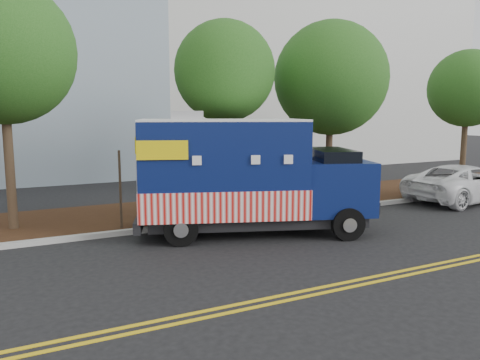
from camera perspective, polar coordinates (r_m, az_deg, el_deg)
name	(u,v)px	position (r m, az deg, el deg)	size (l,w,h in m)	color
ground	(239,234)	(13.49, -0.11, -6.62)	(120.00, 120.00, 0.00)	black
curb	(219,222)	(14.70, -2.57, -5.09)	(120.00, 0.18, 0.15)	#9E9E99
mulch_strip	(195,209)	(16.60, -5.54, -3.59)	(120.00, 4.00, 0.15)	black
centerline_near	(337,284)	(9.90, 11.79, -12.32)	(120.00, 0.10, 0.01)	gold
centerline_far	(345,288)	(9.72, 12.73, -12.74)	(120.00, 0.10, 0.01)	gold
tree_a	(2,52)	(14.80, -27.06, 13.71)	(3.99, 3.99, 7.10)	#38281C
tree_b	(225,72)	(16.07, -1.88, 13.06)	(3.38, 3.38, 6.53)	#38281C
tree_c	(331,79)	(18.66, 11.02, 12.05)	(4.35, 4.35, 6.94)	#38281C
tree_d	(467,89)	(24.05, 25.99, 9.97)	(3.49, 3.49, 6.31)	#38281C
sign_post	(120,192)	(13.79, -14.38, -1.45)	(0.06, 0.06, 2.40)	#473828
food_truck	(243,179)	(13.31, 0.34, 0.14)	(7.04, 4.48, 3.50)	black
white_car	(465,183)	(20.35, 25.72, -0.34)	(2.39, 5.19, 1.44)	white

